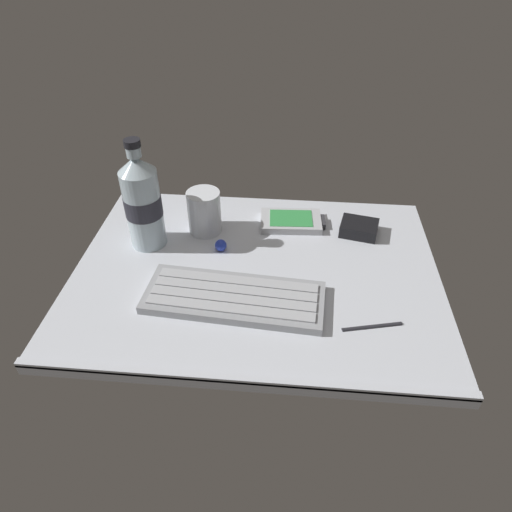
{
  "coord_description": "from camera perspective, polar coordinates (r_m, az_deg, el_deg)",
  "views": [
    {
      "loc": [
        5.48,
        -61.38,
        51.84
      ],
      "look_at": [
        0.0,
        0.0,
        3.0
      ],
      "focal_mm": 31.95,
      "sensor_mm": 36.0,
      "label": 1
    }
  ],
  "objects": [
    {
      "name": "trackball_mouse",
      "position": [
        0.84,
        -4.43,
        1.35
      ],
      "size": [
        2.2,
        2.2,
        2.2
      ],
      "primitive_type": "sphere",
      "color": "#2338B2",
      "rests_on": "ground_plane"
    },
    {
      "name": "stylus_pen",
      "position": [
        0.73,
        14.35,
        -8.43
      ],
      "size": [
        9.41,
        2.86,
        0.7
      ],
      "primitive_type": "cylinder",
      "rotation": [
        0.0,
        1.57,
        0.23
      ],
      "color": "#26262B",
      "rests_on": "ground_plane"
    },
    {
      "name": "water_bottle",
      "position": [
        0.84,
        -14.01,
        6.6
      ],
      "size": [
        6.73,
        6.73,
        20.8
      ],
      "color": "silver",
      "rests_on": "ground_plane"
    },
    {
      "name": "charger_block",
      "position": [
        0.91,
        12.76,
        3.43
      ],
      "size": [
        8.03,
        6.96,
        2.4
      ],
      "primitive_type": "cube",
      "rotation": [
        0.0,
        0.0,
        -0.21
      ],
      "color": "black",
      "rests_on": "ground_plane"
    },
    {
      "name": "keyboard",
      "position": [
        0.74,
        -2.77,
        -5.16
      ],
      "size": [
        29.73,
        13.1,
        1.7
      ],
      "color": "#93969B",
      "rests_on": "ground_plane"
    },
    {
      "name": "ground_plane",
      "position": [
        0.81,
        -0.01,
        -2.31
      ],
      "size": [
        64.0,
        48.0,
        2.8
      ],
      "color": "silver"
    },
    {
      "name": "handheld_device",
      "position": [
        0.92,
        4.49,
        4.38
      ],
      "size": [
        13.1,
        8.27,
        1.5
      ],
      "color": "#B7BABF",
      "rests_on": "ground_plane"
    },
    {
      "name": "juice_cup",
      "position": [
        0.88,
        -6.47,
        5.31
      ],
      "size": [
        6.4,
        6.4,
        8.5
      ],
      "color": "silver",
      "rests_on": "ground_plane"
    }
  ]
}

